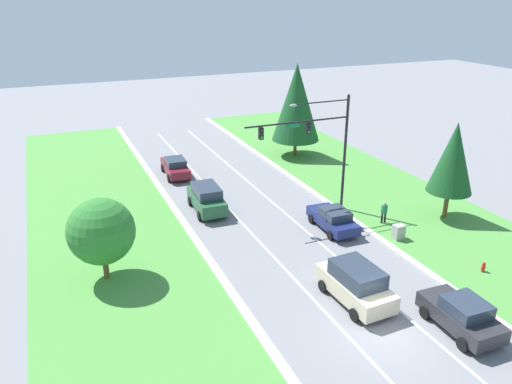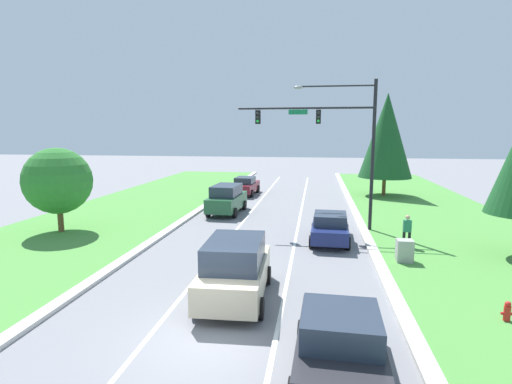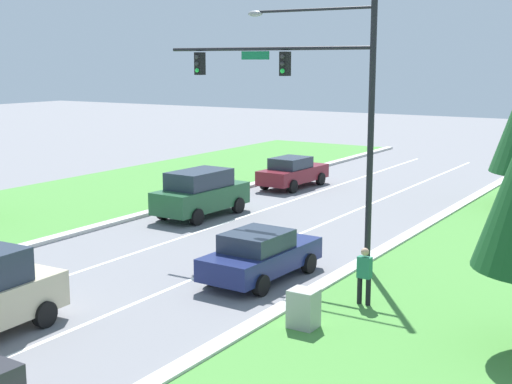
{
  "view_description": "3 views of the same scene",
  "coord_description": "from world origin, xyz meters",
  "px_view_note": "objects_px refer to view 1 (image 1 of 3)",
  "views": [
    {
      "loc": [
        -13.58,
        -15.71,
        15.31
      ],
      "look_at": [
        -0.74,
        14.14,
        2.25
      ],
      "focal_mm": 35.0,
      "sensor_mm": 36.0,
      "label": 1
    },
    {
      "loc": [
        2.82,
        -10.11,
        5.81
      ],
      "look_at": [
        -0.67,
        12.99,
        2.24
      ],
      "focal_mm": 28.0,
      "sensor_mm": 36.0,
      "label": 2
    },
    {
      "loc": [
        14.86,
        -7.4,
        6.71
      ],
      "look_at": [
        2.46,
        12.4,
        2.42
      ],
      "focal_mm": 50.0,
      "sensor_mm": 36.0,
      "label": 3
    }
  ],
  "objects_px": {
    "traffic_signal_mast": "(320,139)",
    "oak_near_left_tree": "(101,231)",
    "burgundy_sedan": "(175,167)",
    "navy_sedan": "(333,219)",
    "champagne_suv": "(356,283)",
    "fire_hydrant": "(483,267)",
    "conifer_far_right_tree": "(453,158)",
    "forest_suv": "(207,198)",
    "conifer_near_right_tree": "(296,102)",
    "pedestrian": "(384,212)",
    "utility_cabinet": "(398,232)",
    "charcoal_sedan": "(462,315)"
  },
  "relations": [
    {
      "from": "charcoal_sedan",
      "to": "oak_near_left_tree",
      "type": "relative_size",
      "value": 0.88
    },
    {
      "from": "forest_suv",
      "to": "fire_hydrant",
      "type": "bearing_deg",
      "value": -48.2
    },
    {
      "from": "traffic_signal_mast",
      "to": "champagne_suv",
      "type": "relative_size",
      "value": 1.82
    },
    {
      "from": "champagne_suv",
      "to": "fire_hydrant",
      "type": "height_order",
      "value": "champagne_suv"
    },
    {
      "from": "utility_cabinet",
      "to": "conifer_far_right_tree",
      "type": "distance_m",
      "value": 6.85
    },
    {
      "from": "charcoal_sedan",
      "to": "burgundy_sedan",
      "type": "height_order",
      "value": "charcoal_sedan"
    },
    {
      "from": "champagne_suv",
      "to": "pedestrian",
      "type": "distance_m",
      "value": 10.27
    },
    {
      "from": "burgundy_sedan",
      "to": "navy_sedan",
      "type": "relative_size",
      "value": 1.05
    },
    {
      "from": "forest_suv",
      "to": "charcoal_sedan",
      "type": "relative_size",
      "value": 1.12
    },
    {
      "from": "utility_cabinet",
      "to": "conifer_far_right_tree",
      "type": "bearing_deg",
      "value": 15.5
    },
    {
      "from": "fire_hydrant",
      "to": "conifer_far_right_tree",
      "type": "distance_m",
      "value": 8.77
    },
    {
      "from": "champagne_suv",
      "to": "navy_sedan",
      "type": "bearing_deg",
      "value": 63.91
    },
    {
      "from": "champagne_suv",
      "to": "oak_near_left_tree",
      "type": "distance_m",
      "value": 14.11
    },
    {
      "from": "traffic_signal_mast",
      "to": "forest_suv",
      "type": "relative_size",
      "value": 1.81
    },
    {
      "from": "fire_hydrant",
      "to": "conifer_near_right_tree",
      "type": "xyz_separation_m",
      "value": [
        0.19,
        24.27,
        5.09
      ]
    },
    {
      "from": "utility_cabinet",
      "to": "conifer_near_right_tree",
      "type": "height_order",
      "value": "conifer_near_right_tree"
    },
    {
      "from": "champagne_suv",
      "to": "conifer_far_right_tree",
      "type": "bearing_deg",
      "value": 25.58
    },
    {
      "from": "charcoal_sedan",
      "to": "conifer_near_right_tree",
      "type": "xyz_separation_m",
      "value": [
        5.41,
        27.82,
        4.56
      ]
    },
    {
      "from": "traffic_signal_mast",
      "to": "burgundy_sedan",
      "type": "bearing_deg",
      "value": 121.34
    },
    {
      "from": "pedestrian",
      "to": "fire_hydrant",
      "type": "height_order",
      "value": "pedestrian"
    },
    {
      "from": "forest_suv",
      "to": "conifer_near_right_tree",
      "type": "relative_size",
      "value": 0.52
    },
    {
      "from": "navy_sedan",
      "to": "conifer_far_right_tree",
      "type": "xyz_separation_m",
      "value": [
        8.48,
        -1.59,
        3.8
      ]
    },
    {
      "from": "oak_near_left_tree",
      "to": "pedestrian",
      "type": "bearing_deg",
      "value": -0.71
    },
    {
      "from": "champagne_suv",
      "to": "conifer_near_right_tree",
      "type": "distance_m",
      "value": 25.67
    },
    {
      "from": "charcoal_sedan",
      "to": "champagne_suv",
      "type": "height_order",
      "value": "champagne_suv"
    },
    {
      "from": "champagne_suv",
      "to": "pedestrian",
      "type": "relative_size",
      "value": 2.83
    },
    {
      "from": "utility_cabinet",
      "to": "pedestrian",
      "type": "bearing_deg",
      "value": 76.08
    },
    {
      "from": "burgundy_sedan",
      "to": "oak_near_left_tree",
      "type": "height_order",
      "value": "oak_near_left_tree"
    },
    {
      "from": "pedestrian",
      "to": "traffic_signal_mast",
      "type": "bearing_deg",
      "value": -42.31
    },
    {
      "from": "burgundy_sedan",
      "to": "forest_suv",
      "type": "bearing_deg",
      "value": -86.33
    },
    {
      "from": "oak_near_left_tree",
      "to": "utility_cabinet",
      "type": "bearing_deg",
      "value": -8.15
    },
    {
      "from": "champagne_suv",
      "to": "navy_sedan",
      "type": "distance_m",
      "value": 8.67
    },
    {
      "from": "traffic_signal_mast",
      "to": "conifer_near_right_tree",
      "type": "distance_m",
      "value": 14.03
    },
    {
      "from": "fire_hydrant",
      "to": "conifer_near_right_tree",
      "type": "distance_m",
      "value": 24.8
    },
    {
      "from": "burgundy_sedan",
      "to": "navy_sedan",
      "type": "bearing_deg",
      "value": -61.66
    },
    {
      "from": "navy_sedan",
      "to": "traffic_signal_mast",
      "type": "bearing_deg",
      "value": 86.92
    },
    {
      "from": "oak_near_left_tree",
      "to": "navy_sedan",
      "type": "bearing_deg",
      "value": 1.58
    },
    {
      "from": "navy_sedan",
      "to": "conifer_near_right_tree",
      "type": "relative_size",
      "value": 0.5
    },
    {
      "from": "traffic_signal_mast",
      "to": "fire_hydrant",
      "type": "xyz_separation_m",
      "value": [
        4.82,
        -11.17,
        -5.41
      ]
    },
    {
      "from": "traffic_signal_mast",
      "to": "oak_near_left_tree",
      "type": "xyz_separation_m",
      "value": [
        -15.53,
        -3.13,
        -2.73
      ]
    },
    {
      "from": "champagne_suv",
      "to": "conifer_far_right_tree",
      "type": "height_order",
      "value": "conifer_far_right_tree"
    },
    {
      "from": "burgundy_sedan",
      "to": "pedestrian",
      "type": "bearing_deg",
      "value": -52.28
    },
    {
      "from": "pedestrian",
      "to": "conifer_near_right_tree",
      "type": "bearing_deg",
      "value": -93.72
    },
    {
      "from": "conifer_near_right_tree",
      "to": "conifer_far_right_tree",
      "type": "bearing_deg",
      "value": -79.5
    },
    {
      "from": "charcoal_sedan",
      "to": "champagne_suv",
      "type": "bearing_deg",
      "value": 131.18
    },
    {
      "from": "conifer_near_right_tree",
      "to": "champagne_suv",
      "type": "bearing_deg",
      "value": -110.23
    },
    {
      "from": "utility_cabinet",
      "to": "fire_hydrant",
      "type": "xyz_separation_m",
      "value": [
        1.9,
        -5.39,
        -0.19
      ]
    },
    {
      "from": "forest_suv",
      "to": "conifer_far_right_tree",
      "type": "relative_size",
      "value": 0.67
    },
    {
      "from": "traffic_signal_mast",
      "to": "oak_near_left_tree",
      "type": "bearing_deg",
      "value": -168.59
    },
    {
      "from": "fire_hydrant",
      "to": "conifer_far_right_tree",
      "type": "xyz_separation_m",
      "value": [
        3.41,
        6.87,
        4.25
      ]
    }
  ]
}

